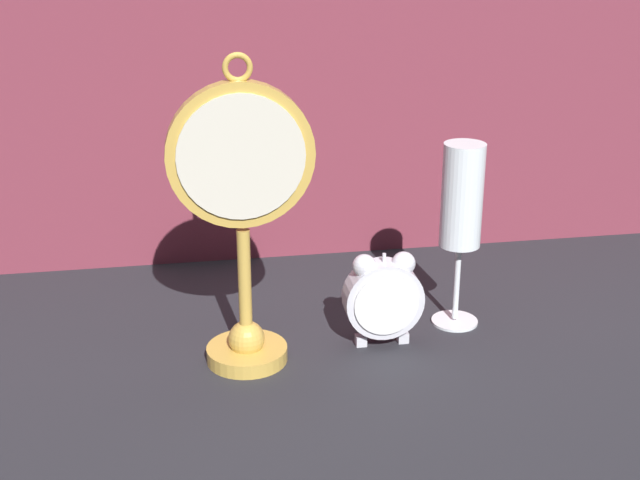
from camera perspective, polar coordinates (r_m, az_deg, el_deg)
The scene contains 5 objects.
ground_plane at distance 0.97m, azimuth 0.81°, elevation -8.12°, with size 4.00×4.00×0.00m, color #232328.
fabric_backdrop_drape at distance 1.18m, azimuth -2.07°, elevation 12.46°, with size 1.75×0.01×0.59m, color brown.
pocket_watch_on_stand at distance 0.91m, azimuth -4.98°, elevation 1.59°, with size 0.15×0.09×0.33m.
alarm_clock_twin_bell at distance 0.99m, azimuth 4.07°, elevation -3.53°, with size 0.09×0.03×0.11m.
champagne_flute at distance 1.02m, azimuth 9.04°, elevation 2.07°, with size 0.05×0.05×0.22m.
Camera 1 is at (-0.16, -0.83, 0.47)m, focal length 50.00 mm.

